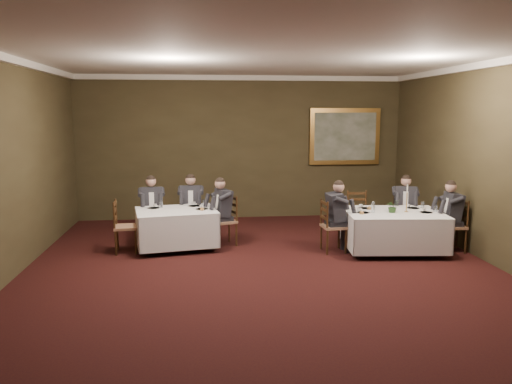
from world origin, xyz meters
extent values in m
plane|color=black|center=(0.00, 0.00, 0.00)|extent=(10.00, 10.00, 0.00)
cube|color=silver|center=(0.00, 0.00, 3.50)|extent=(8.00, 10.00, 0.10)
cube|color=#362F1B|center=(0.00, 5.00, 1.75)|extent=(8.00, 0.10, 3.50)
cube|color=#362F1B|center=(0.00, -5.00, 1.75)|extent=(8.00, 0.10, 3.50)
cube|color=white|center=(0.00, 4.95, 3.44)|extent=(8.00, 0.10, 0.12)
cube|color=black|center=(2.60, 1.56, 0.73)|extent=(1.84, 1.46, 0.04)
cube|color=white|center=(2.60, 1.56, 0.76)|extent=(1.91, 1.52, 0.02)
cube|color=white|center=(2.60, 1.56, 0.42)|extent=(1.93, 1.54, 0.65)
cube|color=black|center=(-1.49, 2.22, 0.73)|extent=(1.60, 1.30, 0.04)
cube|color=white|center=(-1.49, 2.22, 0.76)|extent=(1.67, 1.37, 0.02)
cube|color=white|center=(-1.49, 2.22, 0.42)|extent=(1.69, 1.40, 0.65)
cube|color=#92694A|center=(2.21, 2.52, 0.48)|extent=(0.51, 0.49, 0.05)
cube|color=black|center=(2.24, 2.71, 0.73)|extent=(0.38, 0.10, 0.54)
cube|color=#92694A|center=(3.17, 2.43, 0.48)|extent=(0.54, 0.53, 0.05)
cube|color=black|center=(3.23, 2.61, 0.73)|extent=(0.37, 0.14, 0.54)
cube|color=black|center=(3.17, 2.43, 0.86)|extent=(0.49, 0.42, 0.55)
sphere|color=tan|center=(3.17, 2.43, 1.24)|extent=(0.26, 0.26, 0.21)
cube|color=#92694A|center=(1.47, 1.68, 0.48)|extent=(0.45, 0.47, 0.05)
cube|color=black|center=(1.28, 1.66, 0.73)|extent=(0.06, 0.38, 0.54)
cube|color=black|center=(1.47, 1.68, 0.86)|extent=(0.34, 0.44, 0.55)
sphere|color=tan|center=(1.47, 1.68, 1.24)|extent=(0.22, 0.22, 0.21)
cube|color=#92694A|center=(3.73, 1.45, 0.48)|extent=(0.45, 0.47, 0.05)
cube|color=black|center=(3.92, 1.44, 0.73)|extent=(0.06, 0.38, 0.54)
cube|color=black|center=(3.73, 1.45, 0.86)|extent=(0.34, 0.44, 0.55)
sphere|color=tan|center=(3.73, 1.45, 1.24)|extent=(0.22, 0.22, 0.21)
cube|color=#92694A|center=(-2.02, 2.90, 0.48)|extent=(0.48, 0.46, 0.05)
cube|color=black|center=(-2.04, 3.09, 0.73)|extent=(0.38, 0.07, 0.54)
cube|color=black|center=(-2.02, 2.90, 0.86)|extent=(0.45, 0.35, 0.55)
sphere|color=tan|center=(-2.02, 2.90, 1.24)|extent=(0.23, 0.23, 0.21)
cube|color=#92694A|center=(-1.22, 3.04, 0.48)|extent=(0.45, 0.43, 0.05)
cube|color=black|center=(-1.21, 3.23, 0.73)|extent=(0.38, 0.04, 0.54)
cube|color=black|center=(-1.22, 3.04, 0.86)|extent=(0.43, 0.32, 0.55)
sphere|color=tan|center=(-1.22, 3.04, 1.24)|extent=(0.22, 0.22, 0.21)
cube|color=#92694A|center=(-0.56, 2.37, 0.48)|extent=(0.54, 0.55, 0.05)
cube|color=black|center=(-0.38, 2.43, 0.73)|extent=(0.15, 0.37, 0.54)
cube|color=black|center=(-0.56, 2.37, 0.86)|extent=(0.43, 0.50, 0.55)
sphere|color=tan|center=(-0.56, 2.37, 1.24)|extent=(0.27, 0.27, 0.21)
cube|color=#92694A|center=(-2.43, 2.06, 0.48)|extent=(0.45, 0.47, 0.05)
cube|color=black|center=(-2.61, 2.04, 0.73)|extent=(0.06, 0.38, 0.54)
imported|color=#2D5926|center=(2.55, 1.51, 0.89)|extent=(0.28, 0.26, 0.26)
cylinder|color=gold|center=(2.83, 1.54, 0.78)|extent=(0.08, 0.08, 0.02)
cylinder|color=gold|center=(2.83, 1.54, 0.97)|extent=(0.02, 0.02, 0.36)
cylinder|color=white|center=(2.83, 1.54, 1.23)|extent=(0.02, 0.02, 0.16)
cylinder|color=white|center=(2.15, 1.99, 0.77)|extent=(0.25, 0.25, 0.01)
cylinder|color=white|center=(2.15, 2.14, 0.80)|extent=(0.08, 0.08, 0.05)
cylinder|color=white|center=(2.32, 1.99, 0.83)|extent=(0.06, 0.06, 0.14)
cylinder|color=white|center=(-1.95, 2.46, 0.77)|extent=(0.25, 0.25, 0.01)
cylinder|color=white|center=(-1.95, 2.61, 0.80)|extent=(0.08, 0.08, 0.05)
cylinder|color=white|center=(-1.78, 2.46, 0.83)|extent=(0.06, 0.06, 0.14)
cube|color=#BB8B44|center=(2.60, 4.94, 2.02)|extent=(1.79, 0.08, 1.41)
cube|color=#495236|center=(2.60, 4.90, 2.02)|extent=(1.57, 0.01, 1.19)
camera|label=1|loc=(-1.00, -7.31, 2.62)|focal=35.00mm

